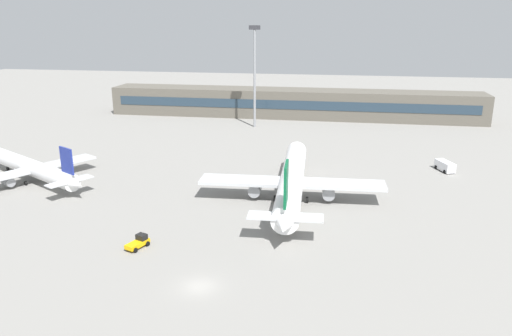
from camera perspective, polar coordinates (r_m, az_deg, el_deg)
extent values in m
plane|color=gray|center=(97.05, 0.03, -1.70)|extent=(400.00, 400.00, 0.00)
cube|color=#5B564C|center=(162.78, 4.25, 7.48)|extent=(120.04, 12.00, 9.00)
cube|color=#263847|center=(156.77, 4.03, 7.29)|extent=(114.03, 0.16, 2.80)
cylinder|color=white|center=(88.03, 4.19, -1.25)|extent=(6.11, 39.26, 4.13)
cone|color=white|center=(108.57, 4.78, 2.23)|extent=(4.15, 4.73, 3.92)
cone|color=white|center=(68.21, 3.25, -6.75)|extent=(3.09, 4.27, 2.89)
cube|color=#0C5933|center=(69.45, 3.50, -1.85)|extent=(0.63, 4.79, 5.97)
cube|color=silver|center=(70.84, 3.41, -5.64)|extent=(11.00, 3.59, 0.26)
cube|color=silver|center=(87.10, 4.15, -1.68)|extent=(32.81, 6.86, 0.54)
cylinder|color=gray|center=(87.56, 8.39, -2.78)|extent=(2.35, 3.58, 2.17)
cylinder|color=gray|center=(88.12, -0.11, -2.46)|extent=(2.35, 3.58, 2.17)
cylinder|color=black|center=(101.98, 4.56, -0.51)|extent=(0.49, 1.11, 1.09)
cylinder|color=black|center=(86.90, 5.93, -3.67)|extent=(0.49, 1.11, 1.09)
cylinder|color=black|center=(87.15, 2.21, -3.52)|extent=(0.49, 1.11, 1.09)
cylinder|color=silver|center=(106.97, -24.59, 0.08)|extent=(28.23, 18.13, 3.24)
cone|color=silver|center=(92.70, -20.02, -1.82)|extent=(3.94, 3.58, 2.27)
cube|color=navy|center=(93.76, -21.07, 0.81)|extent=(3.41, 2.14, 4.69)
cube|color=silver|center=(94.59, -20.75, -1.42)|extent=(6.33, 8.58, 0.20)
cube|color=silver|center=(106.29, -24.37, -0.14)|extent=(16.31, 24.22, 0.43)
cylinder|color=gray|center=(108.78, -21.90, -0.14)|extent=(3.22, 2.84, 1.71)
cylinder|color=gray|center=(104.65, -26.77, -1.39)|extent=(3.22, 2.84, 1.71)
cylinder|color=black|center=(117.11, -26.78, -0.07)|extent=(0.91, 0.72, 0.85)
cylinder|color=black|center=(107.05, -22.97, -1.05)|extent=(0.91, 0.72, 0.85)
cylinder|color=black|center=(105.25, -25.09, -1.61)|extent=(0.91, 0.72, 0.85)
cube|color=#F2B20C|center=(71.87, -13.56, -8.51)|extent=(2.71, 3.90, 0.60)
cube|color=black|center=(72.18, -13.09, -7.80)|extent=(1.70, 1.53, 0.90)
cylinder|color=black|center=(72.26, -12.43, -8.55)|extent=(0.49, 0.74, 0.70)
cylinder|color=black|center=(73.27, -13.32, -8.25)|extent=(0.49, 0.74, 0.70)
cylinder|color=black|center=(70.74, -13.77, -9.22)|extent=(0.49, 0.74, 0.70)
cylinder|color=black|center=(71.77, -14.67, -8.90)|extent=(0.49, 0.74, 0.70)
cube|color=white|center=(111.61, 21.01, 0.25)|extent=(3.73, 5.57, 1.90)
cube|color=#1E2633|center=(113.10, 20.51, 0.77)|extent=(1.83, 0.83, 0.70)
cylinder|color=black|center=(113.72, 20.97, 0.15)|extent=(0.53, 0.81, 0.76)
cylinder|color=black|center=(112.66, 20.08, 0.10)|extent=(0.53, 0.81, 0.76)
cylinder|color=black|center=(110.98, 21.87, -0.34)|extent=(0.53, 0.81, 0.76)
cylinder|color=black|center=(109.90, 20.97, -0.41)|extent=(0.53, 0.81, 0.76)
cylinder|color=gray|center=(145.41, -0.16, 10.19)|extent=(0.70, 0.70, 28.01)
cube|color=#333338|center=(144.45, -0.17, 15.95)|extent=(3.20, 0.80, 1.20)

